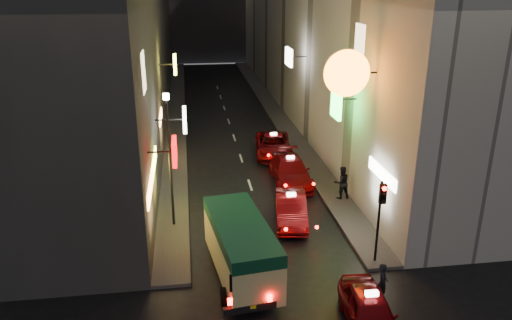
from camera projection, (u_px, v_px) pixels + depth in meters
name	position (u px, v px, depth m)	size (l,w,h in m)	color
building_left	(123.00, 5.00, 39.43)	(7.61, 52.00, 18.00)	#363331
building_right	(319.00, 4.00, 41.54)	(8.38, 52.00, 18.00)	#B3ACA4
sidewalk_left	(177.00, 113.00, 42.99)	(1.50, 52.00, 0.15)	#484543
sidewalk_right	(274.00, 110.00, 44.12)	(1.50, 52.00, 0.15)	#484543
minibus	(241.00, 243.00, 19.11)	(2.60, 5.69, 2.35)	#D8D587
taxi_near	(370.00, 310.00, 16.38)	(2.34, 4.96, 1.70)	#6A070B
taxi_second	(291.00, 207.00, 23.74)	(2.71, 5.13, 1.73)	#6A070B
taxi_third	(290.00, 169.00, 28.30)	(2.30, 5.35, 1.86)	#6A070B
taxi_far	(273.00, 143.00, 32.77)	(2.62, 5.24, 1.77)	#6A070B
pedestrian_crossing	(383.00, 280.00, 17.80)	(0.57, 0.37, 1.74)	black
pedestrian_sidewalk	(342.00, 180.00, 25.89)	(0.75, 0.47, 1.99)	black
traffic_light	(381.00, 205.00, 19.45)	(0.26, 0.43, 3.50)	black
lamp_post	(169.00, 152.00, 22.22)	(0.28, 0.28, 6.22)	black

